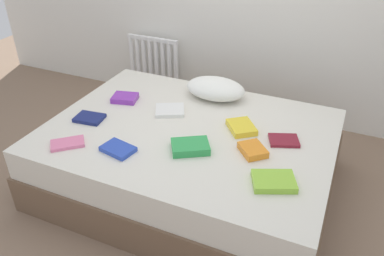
% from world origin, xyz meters
% --- Properties ---
extents(ground_plane, '(8.00, 8.00, 0.00)m').
position_xyz_m(ground_plane, '(0.00, 0.00, 0.00)').
color(ground_plane, '#7F6651').
extents(bed, '(2.00, 1.50, 0.50)m').
position_xyz_m(bed, '(0.00, 0.00, 0.25)').
color(bed, brown).
rests_on(bed, ground).
extents(radiator, '(0.56, 0.04, 0.55)m').
position_xyz_m(radiator, '(-0.95, 1.20, 0.39)').
color(radiator, white).
rests_on(radiator, ground).
extents(pillow, '(0.48, 0.32, 0.16)m').
position_xyz_m(pillow, '(-0.01, 0.53, 0.58)').
color(pillow, white).
rests_on(pillow, bed).
extents(textbook_blue, '(0.23, 0.18, 0.03)m').
position_xyz_m(textbook_blue, '(-0.30, -0.43, 0.52)').
color(textbook_blue, '#2847B7').
rests_on(textbook_blue, bed).
extents(textbook_orange, '(0.22, 0.22, 0.04)m').
position_xyz_m(textbook_orange, '(0.49, -0.10, 0.52)').
color(textbook_orange, orange).
rests_on(textbook_orange, bed).
extents(textbook_green, '(0.29, 0.27, 0.05)m').
position_xyz_m(textbook_green, '(0.11, -0.23, 0.53)').
color(textbook_green, green).
rests_on(textbook_green, bed).
extents(textbook_white, '(0.27, 0.26, 0.03)m').
position_xyz_m(textbook_white, '(-0.23, 0.16, 0.51)').
color(textbook_white, white).
rests_on(textbook_white, bed).
extents(textbook_purple, '(0.22, 0.20, 0.04)m').
position_xyz_m(textbook_purple, '(-0.64, 0.19, 0.52)').
color(textbook_purple, purple).
rests_on(textbook_purple, bed).
extents(textbook_yellow, '(0.26, 0.27, 0.04)m').
position_xyz_m(textbook_yellow, '(0.34, 0.14, 0.52)').
color(textbook_yellow, yellow).
rests_on(textbook_yellow, bed).
extents(textbook_pink, '(0.24, 0.23, 0.02)m').
position_xyz_m(textbook_pink, '(-0.65, -0.50, 0.51)').
color(textbook_pink, pink).
rests_on(textbook_pink, bed).
extents(textbook_lime, '(0.29, 0.26, 0.04)m').
position_xyz_m(textbook_lime, '(0.68, -0.35, 0.52)').
color(textbook_lime, '#8CC638').
rests_on(textbook_lime, bed).
extents(textbook_navy, '(0.22, 0.17, 0.03)m').
position_xyz_m(textbook_navy, '(-0.71, -0.17, 0.51)').
color(textbook_navy, navy).
rests_on(textbook_navy, bed).
extents(textbook_maroon, '(0.23, 0.21, 0.02)m').
position_xyz_m(textbook_maroon, '(0.64, 0.11, 0.51)').
color(textbook_maroon, maroon).
rests_on(textbook_maroon, bed).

